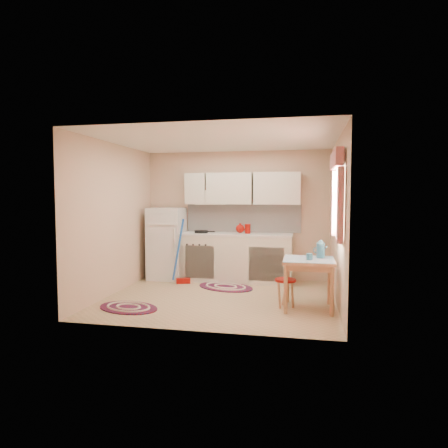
{
  "coord_description": "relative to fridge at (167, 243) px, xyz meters",
  "views": [
    {
      "loc": [
        1.32,
        -6.14,
        1.63
      ],
      "look_at": [
        0.02,
        0.25,
        1.17
      ],
      "focal_mm": 32.0,
      "sensor_mm": 36.0,
      "label": 1
    }
  ],
  "objects": [
    {
      "name": "rug_left",
      "position": [
        0.15,
        -2.09,
        -0.69
      ],
      "size": [
        1.09,
        0.88,
        0.02
      ],
      "primitive_type": null,
      "rotation": [
        0.0,
        0.0,
        -0.31
      ],
      "color": "maroon",
      "rests_on": "ground"
    },
    {
      "name": "rug_center",
      "position": [
        1.28,
        -0.51,
        -0.69
      ],
      "size": [
        1.24,
        1.05,
        0.02
      ],
      "primitive_type": null,
      "rotation": [
        0.0,
        0.0,
        -0.39
      ],
      "color": "maroon",
      "rests_on": "ground"
    },
    {
      "name": "red_kettle",
      "position": [
        1.45,
        0.05,
        0.31
      ],
      "size": [
        0.2,
        0.18,
        0.18
      ],
      "primitive_type": null,
      "rotation": [
        0.0,
        0.0,
        -0.11
      ],
      "color": "#850904",
      "rests_on": "countertop"
    },
    {
      "name": "mug",
      "position": [
        2.72,
        -1.7,
        0.07
      ],
      "size": [
        0.11,
        0.11,
        0.1
      ],
      "primitive_type": "cylinder",
      "rotation": [
        0.0,
        0.0,
        -0.28
      ],
      "color": "#2C6787",
      "rests_on": "table"
    },
    {
      "name": "base_cabinets",
      "position": [
        1.3,
        0.05,
        -0.26
      ],
      "size": [
        2.25,
        0.6,
        0.88
      ],
      "primitive_type": "cube",
      "color": "beige",
      "rests_on": "ground"
    },
    {
      "name": "fridge",
      "position": [
        0.0,
        0.0,
        0.0
      ],
      "size": [
        0.65,
        0.6,
        1.4
      ],
      "primitive_type": "cube",
      "color": "silver",
      "rests_on": "ground"
    },
    {
      "name": "countertop",
      "position": [
        1.3,
        0.05,
        0.2
      ],
      "size": [
        2.27,
        0.62,
        0.04
      ],
      "primitive_type": "cube",
      "color": "beige",
      "rests_on": "base_cabinets"
    },
    {
      "name": "room_shell",
      "position": [
        1.49,
        -1.01,
        0.9
      ],
      "size": [
        3.64,
        3.6,
        2.52
      ],
      "color": "tan",
      "rests_on": "ground"
    },
    {
      "name": "stool",
      "position": [
        2.39,
        -1.58,
        -0.49
      ],
      "size": [
        0.35,
        0.35,
        0.42
      ],
      "primitive_type": "cylinder",
      "rotation": [
        0.0,
        0.0,
        0.15
      ],
      "color": "#850904",
      "rests_on": "ground"
    },
    {
      "name": "frying_pan",
      "position": [
        0.7,
        0.0,
        0.24
      ],
      "size": [
        0.28,
        0.28,
        0.05
      ],
      "primitive_type": "cylinder",
      "rotation": [
        0.0,
        0.0,
        0.1
      ],
      "color": "black",
      "rests_on": "countertop"
    },
    {
      "name": "broom",
      "position": [
        0.45,
        -0.35,
        -0.1
      ],
      "size": [
        0.3,
        0.2,
        1.2
      ],
      "primitive_type": null,
      "rotation": [
        0.0,
        0.0,
        0.32
      ],
      "color": "blue",
      "rests_on": "ground"
    },
    {
      "name": "table",
      "position": [
        2.72,
        -1.6,
        -0.34
      ],
      "size": [
        0.72,
        0.72,
        0.72
      ],
      "primitive_type": "cube",
      "color": "tan",
      "rests_on": "ground"
    },
    {
      "name": "coffee_pot",
      "position": [
        2.88,
        -1.48,
        0.17
      ],
      "size": [
        0.16,
        0.14,
        0.3
      ],
      "primitive_type": null,
      "rotation": [
        0.0,
        0.0,
        0.11
      ],
      "color": "#2C6787",
      "rests_on": "table"
    },
    {
      "name": "red_canister",
      "position": [
        1.59,
        0.05,
        0.3
      ],
      "size": [
        0.13,
        0.13,
        0.16
      ],
      "primitive_type": "cylinder",
      "rotation": [
        0.0,
        0.0,
        -0.42
      ],
      "color": "#850904",
      "rests_on": "countertop"
    }
  ]
}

